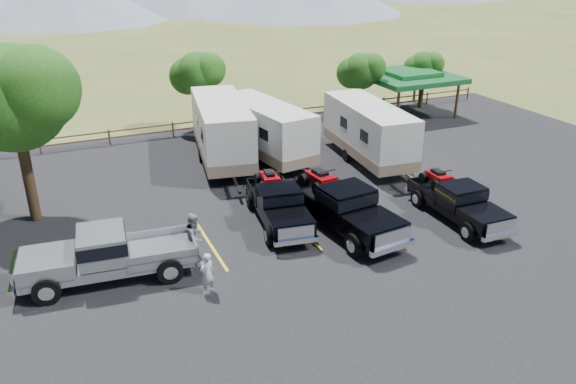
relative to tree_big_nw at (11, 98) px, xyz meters
name	(u,v)px	position (x,y,z in m)	size (l,w,h in m)	color
ground	(380,255)	(12.55, -9.03, -5.60)	(320.00, 320.00, 0.00)	#4D5825
asphalt_lot	(344,224)	(12.55, -6.03, -5.58)	(44.00, 34.00, 0.04)	black
stall_lines	(333,214)	(12.55, -5.03, -5.55)	(12.12, 5.50, 0.01)	yellow
tree_big_nw	(11,98)	(0.00, 0.00, 0.00)	(5.54, 5.18, 7.84)	#311F13
tree_ne_a	(361,71)	(21.52, 7.99, -2.11)	(3.11, 2.92, 4.76)	#311F13
tree_ne_b	(423,67)	(27.52, 8.99, -2.47)	(2.77, 2.59, 4.27)	#311F13
tree_north	(197,74)	(10.52, 9.99, -1.76)	(3.46, 3.24, 5.25)	#311F13
rail_fence	(260,117)	(14.55, 9.47, -4.99)	(36.12, 0.12, 1.00)	brown
pavilion	(409,76)	(25.55, 7.97, -2.81)	(6.20, 6.20, 3.22)	brown
rig_left	(278,203)	(9.94, -4.67, -4.63)	(2.69, 6.00, 1.93)	black
rig_center	(342,205)	(12.26, -6.33, -4.49)	(2.92, 6.85, 2.22)	black
rig_right	(457,200)	(17.39, -7.61, -4.64)	(2.15, 5.74, 1.90)	black
trailer_left	(222,131)	(10.08, 3.75, -3.74)	(3.94, 10.06, 3.48)	silver
trailer_center	(265,130)	(12.50, 3.23, -3.87)	(3.54, 9.33, 3.22)	silver
trailer_right	(368,132)	(17.65, 0.45, -3.85)	(3.13, 9.44, 3.26)	silver
pickup_silver	(108,254)	(2.46, -6.48, -4.54)	(6.70, 2.78, 1.96)	#93969B
person_a	(207,273)	(5.47, -8.87, -4.76)	(0.58, 0.38, 1.59)	silver
person_b	(195,237)	(5.72, -6.39, -4.58)	(0.95, 0.74, 1.95)	slate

